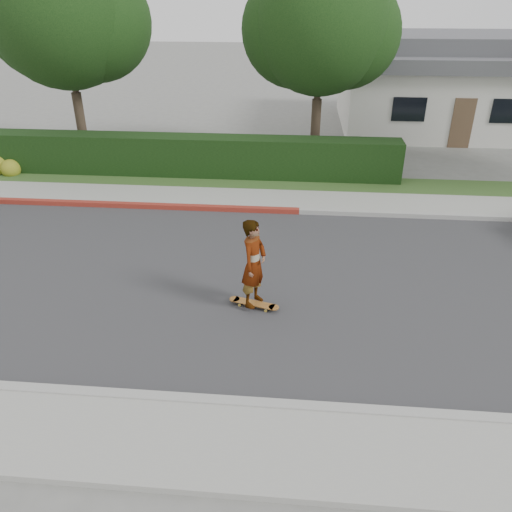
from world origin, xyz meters
name	(u,v)px	position (x,y,z in m)	size (l,w,h in m)	color
ground	(255,280)	(0.00, 0.00, 0.00)	(120.00, 120.00, 0.00)	slate
road	(255,280)	(0.00, 0.00, 0.01)	(60.00, 8.00, 0.01)	#2D2D30
curb_near	(233,403)	(0.00, -4.10, 0.07)	(60.00, 0.20, 0.15)	#9E9E99
sidewalk_near	(225,448)	(0.00, -5.00, 0.06)	(60.00, 1.60, 0.12)	gray
curb_far	(267,210)	(0.00, 4.10, 0.07)	(60.00, 0.20, 0.15)	#9E9E99
curb_red_section	(110,205)	(-5.00, 4.10, 0.08)	(12.00, 0.21, 0.15)	maroon
sidewalk_far	(269,200)	(0.00, 5.00, 0.06)	(60.00, 1.60, 0.12)	gray
planting_strip	(272,183)	(0.00, 6.60, 0.05)	(60.00, 1.60, 0.10)	#2D4C1E
hedge	(191,157)	(-3.00, 7.20, 0.75)	(15.00, 1.00, 1.50)	black
flowering_shrub	(2,166)	(-10.01, 6.74, 0.33)	(1.40, 1.00, 0.90)	#2D4C19
tree_left	(65,16)	(-7.51, 8.69, 5.26)	(5.99, 5.21, 8.00)	#33261C
tree_center	(321,28)	(1.49, 9.19, 4.90)	(5.66, 4.84, 7.44)	#33261C
house	(448,82)	(8.00, 16.00, 2.10)	(10.60, 8.60, 4.30)	beige
skateboard	(254,303)	(0.08, -1.15, 0.10)	(1.15, 0.52, 0.11)	gold
skateboarder	(254,263)	(0.08, -1.15, 1.09)	(0.71, 0.47, 1.95)	white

